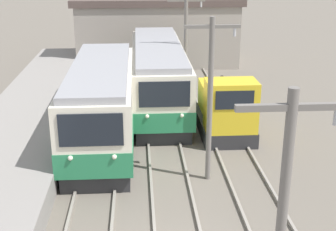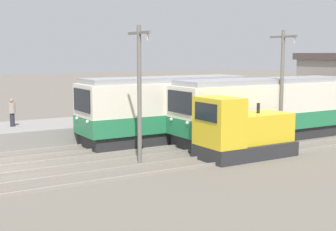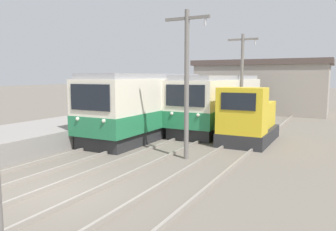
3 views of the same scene
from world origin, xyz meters
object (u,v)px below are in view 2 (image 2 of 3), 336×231
object	(u,v)px
catenary_mast_far	(282,82)
person_on_platform	(12,111)
commuter_train_left	(166,111)
commuter_train_center	(265,111)
catenary_mast_mid	(139,88)
shunting_locomotive	(241,133)

from	to	relation	value
catenary_mast_far	person_on_platform	distance (m)	15.12
commuter_train_left	commuter_train_center	size ratio (longest dim) A/B	0.86
catenary_mast_mid	catenary_mast_far	world-z (taller)	same
catenary_mast_far	shunting_locomotive	bearing A→B (deg)	-69.86
commuter_train_left	person_on_platform	bearing A→B (deg)	-115.40
commuter_train_center	shunting_locomotive	size ratio (longest dim) A/B	2.48
catenary_mast_mid	commuter_train_center	bearing A→B (deg)	99.47
commuter_train_left	catenary_mast_mid	size ratio (longest dim) A/B	1.64
commuter_train_center	catenary_mast_mid	size ratio (longest dim) A/B	1.91
commuter_train_left	shunting_locomotive	world-z (taller)	commuter_train_left
commuter_train_left	person_on_platform	size ratio (longest dim) A/B	6.54
catenary_mast_far	person_on_platform	bearing A→B (deg)	-122.25
shunting_locomotive	commuter_train_center	bearing A→B (deg)	125.05
person_on_platform	shunting_locomotive	bearing A→B (deg)	42.26
catenary_mast_mid	person_on_platform	bearing A→B (deg)	-154.21
catenary_mast_far	commuter_train_left	bearing A→B (deg)	-131.36
commuter_train_center	shunting_locomotive	distance (m)	5.24
shunting_locomotive	catenary_mast_mid	world-z (taller)	catenary_mast_mid
commuter_train_left	shunting_locomotive	xyz separation A→B (m)	(5.80, 0.83, -0.51)
shunting_locomotive	commuter_train_left	bearing A→B (deg)	-171.90
shunting_locomotive	catenary_mast_mid	distance (m)	5.48
commuter_train_center	shunting_locomotive	world-z (taller)	commuter_train_center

